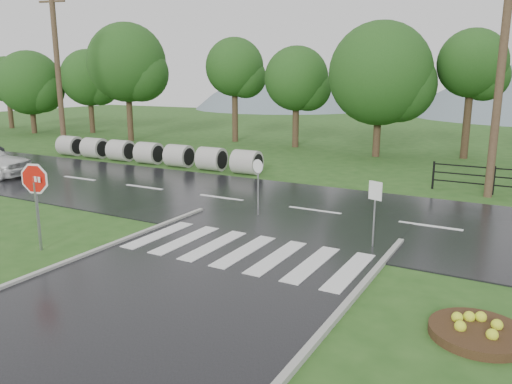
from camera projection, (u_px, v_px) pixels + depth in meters
The scene contains 12 objects.
ground at pixel (111, 332), 9.42m from camera, with size 120.00×120.00×0.00m, color #27501A.
main_road at pixel (315, 211), 17.94m from camera, with size 90.00×8.00×0.04m, color black.
crosswalk at pixel (244, 251), 13.67m from camera, with size 6.50×2.80×0.02m.
hills at pixel (495, 233), 66.59m from camera, with size 102.00×48.00×48.00m.
treeline at pixel (422, 159), 29.38m from camera, with size 83.20×5.20×10.00m.
culvert_pipes at pixel (149, 153), 27.77m from camera, with size 13.90×1.20×1.20m.
stop_sign at pixel (35, 186), 13.51m from camera, with size 1.14×0.28×2.61m.
flower_bed at pixel (478, 331), 9.22m from camera, with size 1.76×1.76×0.35m.
reg_sign_small at pixel (375, 201), 13.77m from camera, with size 0.41×0.16×1.93m.
reg_sign_round at pixel (258, 180), 17.01m from camera, with size 0.45×0.15×2.01m.
utility_pole_west at pixel (58, 72), 30.73m from camera, with size 1.74×0.52×9.92m.
utility_pole_east at pixel (501, 75), 19.06m from camera, with size 1.63×0.62×9.47m.
Camera 1 is at (6.59, -6.16, 4.70)m, focal length 35.00 mm.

